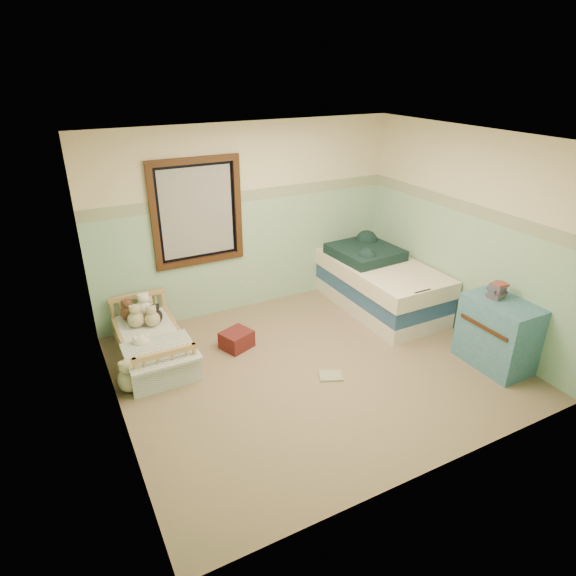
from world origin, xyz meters
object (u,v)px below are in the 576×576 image
plush_floor_cream (144,356)px  twin_bed_frame (378,299)px  floor_book (331,376)px  plush_floor_tan (129,380)px  red_pillow (237,340)px  toddler_bed_frame (153,351)px  dresser (498,334)px

plush_floor_cream → twin_bed_frame: size_ratio=0.14×
plush_floor_cream → floor_book: (1.77, -1.15, -0.13)m
plush_floor_tan → floor_book: (2.01, -0.78, -0.12)m
plush_floor_tan → red_pillow: 1.35m
toddler_bed_frame → dresser: size_ratio=1.72×
dresser → red_pillow: dresser is taller
dresser → plush_floor_cream: bearing=153.4°
dresser → red_pillow: size_ratio=2.33×
toddler_bed_frame → plush_floor_cream: (-0.14, -0.15, 0.05)m
toddler_bed_frame → plush_floor_tan: (-0.37, -0.52, 0.04)m
toddler_bed_frame → red_pillow: 0.98m
toddler_bed_frame → dresser: (3.42, -1.93, 0.31)m
dresser → red_pillow: (-2.47, 1.68, -0.29)m
twin_bed_frame → floor_book: bearing=-142.4°
plush_floor_cream → floor_book: plush_floor_cream is taller
plush_floor_tan → red_pillow: plush_floor_tan is taller
twin_bed_frame → red_pillow: twin_bed_frame is taller
toddler_bed_frame → plush_floor_tan: 0.64m
floor_book → twin_bed_frame: bearing=61.1°
floor_book → red_pillow: bearing=146.7°
plush_floor_cream → plush_floor_tan: size_ratio=1.10×
plush_floor_cream → red_pillow: (1.09, -0.10, -0.03)m
red_pillow → dresser: bearing=-34.3°
twin_bed_frame → dresser: 1.83m
plush_floor_tan → floor_book: bearing=-21.2°
plush_floor_tan → twin_bed_frame: bearing=6.1°
red_pillow → floor_book: red_pillow is taller
plush_floor_cream → floor_book: bearing=-32.9°
dresser → floor_book: 1.93m
plush_floor_cream → floor_book: size_ratio=1.10×
toddler_bed_frame → floor_book: 2.09m
plush_floor_tan → dresser: size_ratio=0.32×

